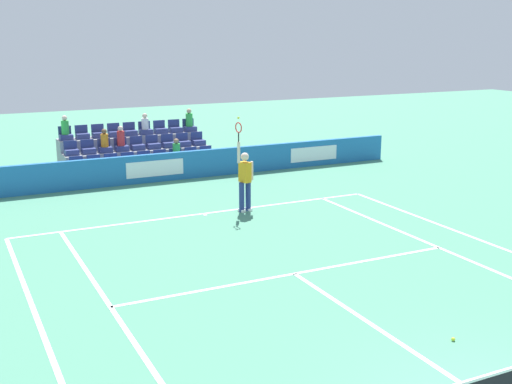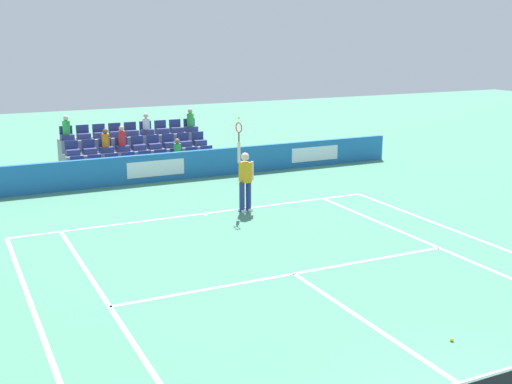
# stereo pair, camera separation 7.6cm
# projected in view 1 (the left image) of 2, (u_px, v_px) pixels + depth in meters

# --- Properties ---
(line_baseline) EXTENTS (10.97, 0.10, 0.01)m
(line_baseline) POSITION_uv_depth(u_px,v_px,m) (203.00, 214.00, 19.31)
(line_baseline) COLOR white
(line_baseline) RESTS_ON ground
(line_service) EXTENTS (8.23, 0.10, 0.01)m
(line_service) POSITION_uv_depth(u_px,v_px,m) (295.00, 274.00, 14.52)
(line_service) COLOR white
(line_service) RESTS_ON ground
(line_centre_service) EXTENTS (0.10, 6.40, 0.01)m
(line_centre_service) POSITION_uv_depth(u_px,v_px,m) (382.00, 331.00, 11.73)
(line_centre_service) COLOR white
(line_centre_service) RESTS_ON ground
(line_singles_sideline_left) EXTENTS (0.10, 11.89, 0.01)m
(line_singles_sideline_left) POSITION_uv_depth(u_px,v_px,m) (117.00, 316.00, 12.36)
(line_singles_sideline_left) COLOR white
(line_singles_sideline_left) RESTS_ON ground
(line_singles_sideline_right) EXTENTS (0.10, 11.89, 0.01)m
(line_singles_sideline_right) POSITION_uv_depth(u_px,v_px,m) (452.00, 253.00, 15.88)
(line_singles_sideline_right) COLOR white
(line_singles_sideline_right) RESTS_ON ground
(line_doubles_sideline_left) EXTENTS (0.10, 11.89, 0.01)m
(line_doubles_sideline_left) POSITION_uv_depth(u_px,v_px,m) (41.00, 330.00, 11.78)
(line_doubles_sideline_left) COLOR white
(line_doubles_sideline_left) RESTS_ON ground
(line_doubles_sideline_right) EXTENTS (0.10, 11.89, 0.01)m
(line_doubles_sideline_right) POSITION_uv_depth(u_px,v_px,m) (493.00, 245.00, 16.46)
(line_doubles_sideline_right) COLOR white
(line_doubles_sideline_right) RESTS_ON ground
(line_centre_mark) EXTENTS (0.10, 0.20, 0.01)m
(line_centre_mark) POSITION_uv_depth(u_px,v_px,m) (205.00, 214.00, 19.22)
(line_centre_mark) COLOR white
(line_centre_mark) RESTS_ON ground
(sponsor_barrier) EXTENTS (19.68, 0.22, 1.01)m
(sponsor_barrier) POSITION_uv_depth(u_px,v_px,m) (154.00, 168.00, 23.31)
(sponsor_barrier) COLOR #1E66AD
(sponsor_barrier) RESTS_ON ground
(tennis_player) EXTENTS (0.53, 0.40, 2.85)m
(tennis_player) POSITION_uv_depth(u_px,v_px,m) (245.00, 179.00, 19.33)
(tennis_player) COLOR navy
(tennis_player) RESTS_ON ground
(stadium_stand) EXTENTS (5.58, 2.85, 2.19)m
(stadium_stand) POSITION_uv_depth(u_px,v_px,m) (136.00, 156.00, 25.32)
(stadium_stand) COLOR gray
(stadium_stand) RESTS_ON ground
(loose_tennis_ball) EXTENTS (0.07, 0.07, 0.07)m
(loose_tennis_ball) POSITION_uv_depth(u_px,v_px,m) (453.00, 339.00, 11.36)
(loose_tennis_ball) COLOR #D1E533
(loose_tennis_ball) RESTS_ON ground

